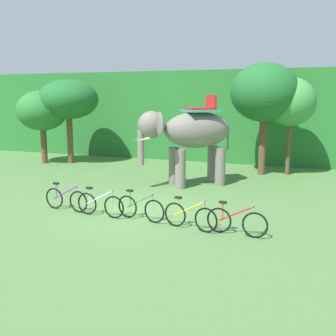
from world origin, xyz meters
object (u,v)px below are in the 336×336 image
object	(u,v)px
tree_center_left	(291,102)
bike_yellow	(190,216)
elephant	(190,134)
bike_green	(141,208)
tree_far_right	(265,93)
bike_white	(100,204)
tree_far_left	(42,111)
tree_center_right	(68,100)
bike_purple	(66,199)
bike_red	(237,221)

from	to	relation	value
tree_center_left	bike_yellow	size ratio (longest dim) A/B	2.74
elephant	bike_green	size ratio (longest dim) A/B	2.29
bike_green	elephant	bearing A→B (deg)	90.62
tree_far_right	bike_green	bearing A→B (deg)	-105.73
tree_far_right	bike_white	world-z (taller)	tree_far_right
tree_far_left	tree_center_left	size ratio (longest dim) A/B	0.88
tree_center_right	bike_yellow	size ratio (longest dim) A/B	2.76
tree_far_right	elephant	distance (m)	4.70
tree_far_right	bike_white	bearing A→B (deg)	-113.39
tree_center_right	elephant	bearing A→B (deg)	-22.09
tree_center_right	bike_purple	size ratio (longest dim) A/B	2.72
tree_center_right	bike_red	xyz separation A→B (m)	(11.10, -8.76, -3.14)
tree_far_right	bike_yellow	xyz separation A→B (m)	(-0.80, -9.05, -3.49)
tree_far_right	bike_yellow	distance (m)	9.74
elephant	bike_white	world-z (taller)	elephant
tree_center_left	bike_yellow	world-z (taller)	tree_center_left
tree_far_left	tree_far_right	distance (m)	12.02
tree_center_right	bike_yellow	xyz separation A→B (m)	(9.77, -8.73, -3.14)
tree_center_left	tree_center_right	bearing A→B (deg)	-176.79
bike_green	bike_white	bearing A→B (deg)	-176.92
tree_far_right	elephant	size ratio (longest dim) A/B	1.37
tree_far_left	bike_red	world-z (taller)	tree_far_left
tree_center_right	bike_red	bearing A→B (deg)	-38.27
tree_center_right	bike_purple	bearing A→B (deg)	-57.18
bike_red	bike_purple	bearing A→B (deg)	175.55
tree_center_left	bike_yellow	xyz separation A→B (m)	(-1.98, -9.39, -3.07)
tree_center_left	bike_yellow	bearing A→B (deg)	-101.90
tree_far_left	elephant	size ratio (longest dim) A/B	1.05
elephant	bike_purple	bearing A→B (deg)	-118.05
tree_center_left	elephant	bearing A→B (deg)	-133.31
tree_far_left	bike_purple	xyz separation A→B (m)	(6.74, -7.78, -2.53)
bike_yellow	bike_white	bearing A→B (deg)	175.75
tree_center_right	bike_white	xyz separation A→B (m)	(6.75, -8.50, -3.14)
elephant	bike_green	bearing A→B (deg)	-89.38
tree_center_left	bike_purple	bearing A→B (deg)	-125.46
tree_center_left	bike_purple	size ratio (longest dim) A/B	2.69
bike_red	tree_far_left	bearing A→B (deg)	146.61
tree_far_left	tree_center_right	xyz separation A→B (m)	(1.38, 0.53, 0.61)
tree_far_right	bike_green	xyz separation A→B (m)	(-2.47, -8.76, -3.49)
bike_white	bike_yellow	world-z (taller)	same
bike_yellow	bike_purple	bearing A→B (deg)	174.61
tree_far_left	elephant	xyz separation A→B (m)	(9.43, -2.74, -0.72)
elephant	bike_red	bearing A→B (deg)	-60.94
bike_white	elephant	bearing A→B (deg)	76.09
tree_center_right	bike_white	world-z (taller)	tree_center_right
bike_purple	bike_yellow	distance (m)	4.43
bike_yellow	bike_red	bearing A→B (deg)	-1.31
tree_far_left	bike_green	distance (m)	12.60
bike_purple	bike_green	distance (m)	2.75
bike_red	tree_center_right	bearing A→B (deg)	141.73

